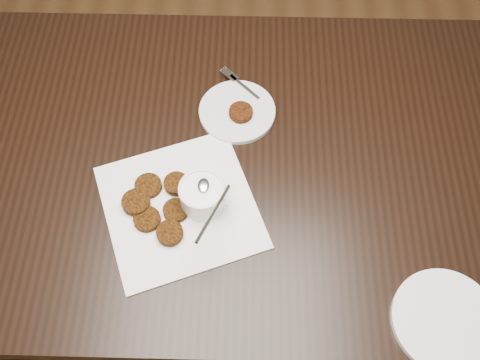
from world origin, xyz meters
name	(u,v)px	position (x,y,z in m)	size (l,w,h in m)	color
floor	(222,319)	(0.00, 0.00, 0.00)	(4.00, 4.00, 0.00)	brown
table	(240,227)	(0.06, 0.16, 0.38)	(1.36, 0.87, 0.75)	black
napkin	(180,207)	(-0.07, 0.04, 0.75)	(0.31, 0.31, 0.00)	white
sauce_ramekin	(201,188)	(-0.02, 0.05, 0.82)	(0.12, 0.12, 0.13)	white
patty_cluster	(156,207)	(-0.12, 0.03, 0.76)	(0.20, 0.20, 0.02)	#63360D
plate_with_patty	(237,110)	(0.05, 0.29, 0.76)	(0.18, 0.18, 0.03)	silver
plate_empty	(445,321)	(0.45, -0.19, 0.76)	(0.20, 0.20, 0.01)	white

